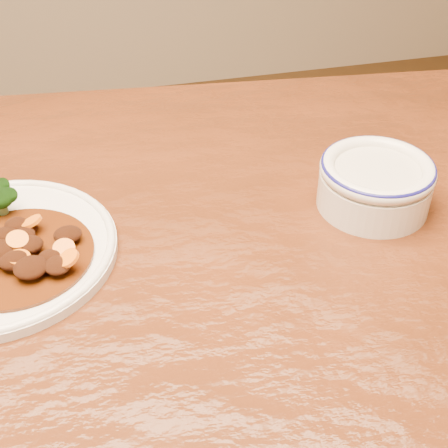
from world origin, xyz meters
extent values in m
cube|color=#51230E|center=(0.00, 0.00, 0.73)|extent=(1.59, 1.06, 0.04)
cylinder|color=#608344|center=(-0.07, 0.14, 0.77)|extent=(0.01, 0.01, 0.01)
ellipsoid|color=black|center=(-0.07, 0.14, 0.79)|extent=(0.03, 0.03, 0.02)
cylinder|color=#492007|center=(-0.05, 0.06, 0.76)|extent=(0.16, 0.16, 0.00)
ellipsoid|color=black|center=(-0.04, 0.10, 0.77)|extent=(0.02, 0.02, 0.01)
ellipsoid|color=black|center=(-0.05, 0.04, 0.77)|extent=(0.03, 0.03, 0.02)
ellipsoid|color=black|center=(-0.06, 0.06, 0.77)|extent=(0.03, 0.03, 0.01)
ellipsoid|color=black|center=(-0.06, 0.09, 0.77)|extent=(0.03, 0.02, 0.01)
ellipsoid|color=black|center=(-0.04, 0.06, 0.77)|extent=(0.03, 0.03, 0.01)
ellipsoid|color=black|center=(-0.05, 0.07, 0.77)|extent=(0.02, 0.02, 0.01)
ellipsoid|color=black|center=(0.00, 0.07, 0.77)|extent=(0.03, 0.02, 0.01)
ellipsoid|color=black|center=(-0.03, 0.03, 0.77)|extent=(0.03, 0.03, 0.01)
ellipsoid|color=black|center=(-0.01, 0.02, 0.77)|extent=(0.03, 0.03, 0.01)
ellipsoid|color=black|center=(-0.04, 0.03, 0.78)|extent=(0.03, 0.03, 0.02)
ellipsoid|color=black|center=(-0.05, 0.10, 0.77)|extent=(0.02, 0.02, 0.01)
ellipsoid|color=black|center=(-0.04, 0.08, 0.77)|extent=(0.02, 0.02, 0.01)
ellipsoid|color=black|center=(-0.02, 0.04, 0.77)|extent=(0.02, 0.02, 0.01)
cylinder|color=#DD610C|center=(-0.05, 0.04, 0.78)|extent=(0.03, 0.03, 0.01)
cylinder|color=#DD610C|center=(-0.05, 0.06, 0.78)|extent=(0.03, 0.03, 0.01)
cylinder|color=#DD610C|center=(0.00, 0.05, 0.78)|extent=(0.03, 0.03, 0.01)
cylinder|color=#DD610C|center=(-0.03, 0.10, 0.78)|extent=(0.03, 0.03, 0.02)
cylinder|color=#DD610C|center=(0.00, 0.02, 0.78)|extent=(0.03, 0.03, 0.02)
cylinder|color=silver|center=(0.34, 0.07, 0.77)|extent=(0.13, 0.13, 0.04)
cylinder|color=silver|center=(0.34, 0.07, 0.80)|extent=(0.10, 0.10, 0.01)
torus|color=silver|center=(0.34, 0.07, 0.80)|extent=(0.13, 0.13, 0.02)
torus|color=navy|center=(0.34, 0.07, 0.80)|extent=(0.13, 0.13, 0.01)
camera|label=1|loc=(0.04, -0.45, 1.18)|focal=50.00mm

